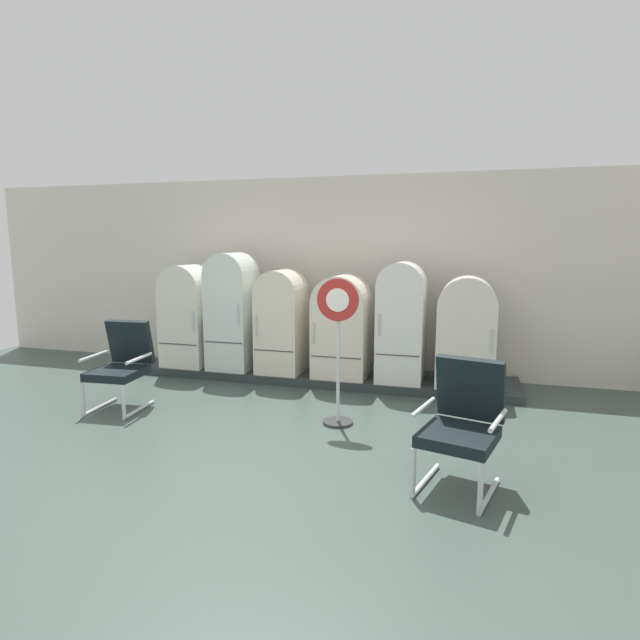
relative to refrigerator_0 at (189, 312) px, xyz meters
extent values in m
cube|color=#3A4943|center=(1.96, -2.93, -0.91)|extent=(12.00, 10.00, 0.05)
cube|color=silver|center=(1.96, 0.73, 0.53)|extent=(11.76, 0.12, 2.82)
cube|color=#47443F|center=(1.96, 0.73, 1.59)|extent=(11.76, 0.07, 0.06)
cube|color=#2A3233|center=(1.96, 0.09, -0.83)|extent=(5.27, 0.95, 0.11)
cube|color=silver|center=(0.00, 0.00, -0.20)|extent=(0.65, 0.68, 1.14)
cylinder|color=silver|center=(0.00, 0.00, 0.37)|extent=(0.65, 0.67, 0.65)
cube|color=#383838|center=(0.00, -0.35, -0.41)|extent=(0.60, 0.01, 0.01)
cylinder|color=silver|center=(0.26, -0.36, -0.07)|extent=(0.02, 0.02, 0.28)
cube|color=silver|center=(0.71, -0.04, -0.10)|extent=(0.60, 0.61, 1.34)
cylinder|color=silver|center=(0.71, -0.04, 0.57)|extent=(0.60, 0.60, 0.60)
cube|color=#383838|center=(0.71, -0.35, -0.35)|extent=(0.55, 0.01, 0.01)
cylinder|color=silver|center=(0.95, -0.36, 0.06)|extent=(0.02, 0.02, 0.28)
cube|color=silver|center=(1.45, -0.03, -0.22)|extent=(0.60, 0.61, 1.12)
cylinder|color=silver|center=(1.45, -0.03, 0.34)|extent=(0.60, 0.60, 0.60)
cube|color=#383838|center=(1.45, -0.35, -0.42)|extent=(0.55, 0.01, 0.01)
cylinder|color=silver|center=(1.21, -0.36, -0.08)|extent=(0.02, 0.02, 0.28)
cube|color=silver|center=(2.30, -0.02, -0.27)|extent=(0.71, 0.64, 1.00)
cylinder|color=silver|center=(2.30, -0.02, 0.23)|extent=(0.71, 0.63, 0.71)
cube|color=#383838|center=(2.30, -0.35, -0.45)|extent=(0.65, 0.01, 0.01)
cylinder|color=silver|center=(2.00, -0.36, -0.15)|extent=(0.02, 0.02, 0.28)
cube|color=white|center=(3.09, -0.01, -0.15)|extent=(0.58, 0.66, 1.25)
cylinder|color=white|center=(3.09, -0.01, 0.47)|extent=(0.58, 0.64, 0.58)
cube|color=#383838|center=(3.09, -0.35, -0.37)|extent=(0.54, 0.01, 0.01)
cylinder|color=silver|center=(2.85, -0.36, 0.00)|extent=(0.02, 0.02, 0.28)
cube|color=silver|center=(3.89, 0.01, -0.26)|extent=(0.70, 0.69, 1.02)
cylinder|color=silver|center=(3.89, 0.01, 0.25)|extent=(0.70, 0.68, 0.70)
cube|color=#383838|center=(3.89, -0.35, -0.45)|extent=(0.64, 0.01, 0.01)
cylinder|color=silver|center=(4.18, -0.36, -0.14)|extent=(0.02, 0.02, 0.28)
cylinder|color=silver|center=(-0.13, -1.82, -0.86)|extent=(0.09, 0.61, 0.04)
cylinder|color=silver|center=(-0.10, -2.10, -0.68)|extent=(0.04, 0.04, 0.37)
cylinder|color=silver|center=(0.36, -1.78, -0.86)|extent=(0.09, 0.61, 0.04)
cylinder|color=silver|center=(0.39, -2.06, -0.68)|extent=(0.04, 0.04, 0.37)
cube|color=black|center=(0.12, -1.80, -0.45)|extent=(0.57, 0.59, 0.09)
cube|color=black|center=(0.10, -1.50, -0.15)|extent=(0.54, 0.22, 0.52)
cylinder|color=silver|center=(-0.16, -1.82, -0.27)|extent=(0.08, 0.50, 0.04)
cylinder|color=silver|center=(0.40, -1.78, -0.27)|extent=(0.08, 0.50, 0.04)
cylinder|color=silver|center=(3.62, -2.62, -0.86)|extent=(0.19, 0.60, 0.04)
cylinder|color=silver|center=(3.55, -2.90, -0.68)|extent=(0.05, 0.05, 0.37)
cylinder|color=silver|center=(4.10, -2.75, -0.86)|extent=(0.19, 0.60, 0.04)
cylinder|color=silver|center=(4.03, -3.02, -0.68)|extent=(0.05, 0.05, 0.37)
cube|color=black|center=(3.86, -2.68, -0.45)|extent=(0.66, 0.67, 0.09)
cube|color=black|center=(3.94, -2.40, -0.15)|extent=(0.56, 0.31, 0.52)
cylinder|color=silver|center=(3.59, -2.61, -0.27)|extent=(0.16, 0.49, 0.04)
cylinder|color=silver|center=(4.14, -2.76, -0.27)|extent=(0.16, 0.49, 0.04)
cylinder|color=#2D2D30|center=(2.63, -1.53, -0.87)|extent=(0.32, 0.32, 0.03)
cylinder|color=silver|center=(2.63, -1.53, -0.21)|extent=(0.04, 0.04, 1.29)
cylinder|color=#A72522|center=(2.63, -1.56, 0.43)|extent=(0.44, 0.02, 0.44)
cylinder|color=white|center=(2.63, -1.57, 0.43)|extent=(0.24, 0.00, 0.24)
camera|label=1|loc=(3.87, -6.52, 1.02)|focal=28.52mm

